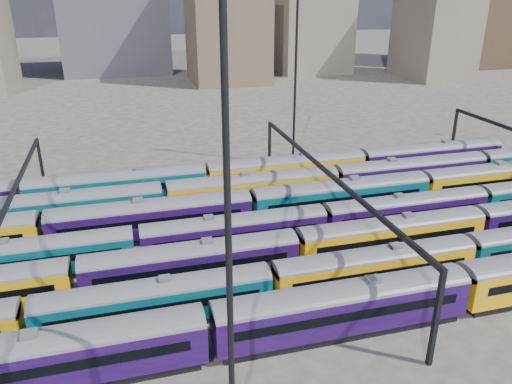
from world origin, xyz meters
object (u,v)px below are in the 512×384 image
object	(u,v)px
rake_0	(208,326)
mast_2	(228,228)
rake_2	(192,259)
rake_1	(375,264)

from	to	relation	value
rake_0	mast_2	xyz separation A→B (m)	(0.16, -7.00, 11.26)
rake_2	mast_2	world-z (taller)	mast_2
rake_0	rake_1	world-z (taller)	rake_0
rake_1	rake_2	xyz separation A→B (m)	(-15.60, 5.00, 0.11)
rake_1	mast_2	size ratio (longest dim) A/B	3.74
rake_1	mast_2	bearing A→B (deg)	-142.68
rake_1	rake_2	bearing A→B (deg)	162.23
rake_2	mast_2	xyz separation A→B (m)	(-0.14, -17.00, 11.39)
rake_0	rake_1	distance (m)	16.66
rake_2	rake_0	bearing A→B (deg)	-91.70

